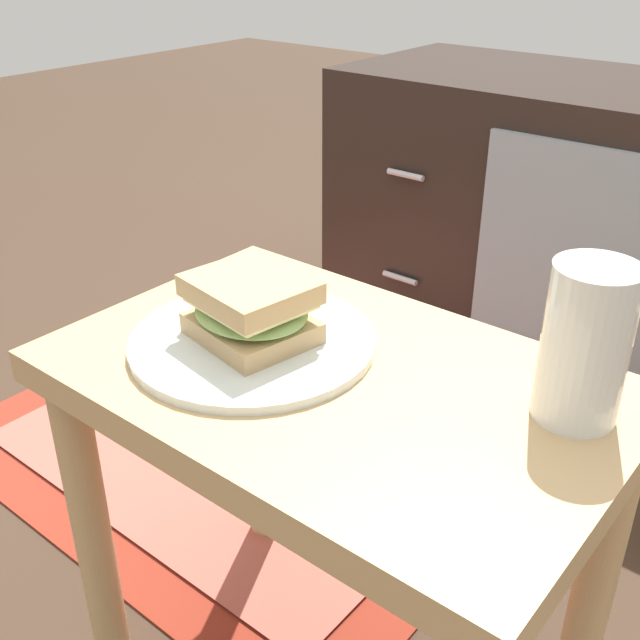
{
  "coord_description": "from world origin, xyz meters",
  "views": [
    {
      "loc": [
        0.39,
        -0.5,
        0.85
      ],
      "look_at": [
        -0.02,
        0.0,
        0.51
      ],
      "focal_mm": 42.93,
      "sensor_mm": 36.0,
      "label": 1
    }
  ],
  "objects_px": {
    "tv_cabinet": "(575,229)",
    "sandwich_front": "(251,309)",
    "plate": "(253,342)",
    "beer_glass": "(585,348)"
  },
  "relations": [
    {
      "from": "tv_cabinet",
      "to": "sandwich_front",
      "type": "bearing_deg",
      "value": -88.17
    },
    {
      "from": "tv_cabinet",
      "to": "sandwich_front",
      "type": "height_order",
      "value": "tv_cabinet"
    },
    {
      "from": "plate",
      "to": "beer_glass",
      "type": "bearing_deg",
      "value": 16.54
    },
    {
      "from": "plate",
      "to": "beer_glass",
      "type": "xyz_separation_m",
      "value": [
        0.3,
        0.09,
        0.06
      ]
    },
    {
      "from": "sandwich_front",
      "to": "beer_glass",
      "type": "relative_size",
      "value": 0.99
    },
    {
      "from": "tv_cabinet",
      "to": "plate",
      "type": "bearing_deg",
      "value": -88.17
    },
    {
      "from": "tv_cabinet",
      "to": "sandwich_front",
      "type": "xyz_separation_m",
      "value": [
        0.03,
        -0.96,
        0.21
      ]
    },
    {
      "from": "plate",
      "to": "tv_cabinet",
      "type": "bearing_deg",
      "value": 91.83
    },
    {
      "from": "tv_cabinet",
      "to": "beer_glass",
      "type": "bearing_deg",
      "value": -68.98
    },
    {
      "from": "plate",
      "to": "sandwich_front",
      "type": "xyz_separation_m",
      "value": [
        -0.0,
        -0.0,
        0.04
      ]
    }
  ]
}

